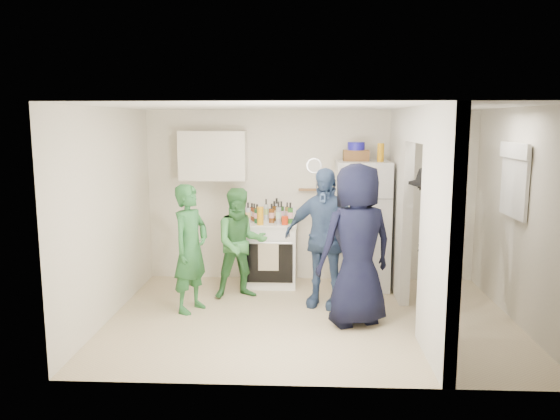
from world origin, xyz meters
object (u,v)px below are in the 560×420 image
object	(u,v)px
wicker_basket	(356,156)
blue_bowl	(356,146)
fridge	(362,225)
person_green_left	(191,248)
stove	(270,253)
person_navy	(357,245)
person_green_center	(241,243)
person_nook	(435,240)
person_denim	(324,238)
yellow_cup_stack_top	(381,153)

from	to	relation	value
wicker_basket	blue_bowl	size ratio (longest dim) A/B	1.46
fridge	wicker_basket	world-z (taller)	wicker_basket
fridge	person_green_left	xyz separation A→B (m)	(-2.20, -1.12, -0.10)
stove	person_green_left	bearing A→B (deg)	-128.32
person_green_left	person_navy	distance (m)	2.03
stove	blue_bowl	bearing A→B (deg)	0.95
person_green_left	wicker_basket	bearing A→B (deg)	-35.74
person_green_center	person_nook	bearing A→B (deg)	-29.61
blue_bowl	person_denim	size ratio (longest dim) A/B	0.14
wicker_basket	person_denim	bearing A→B (deg)	-117.38
yellow_cup_stack_top	fridge	bearing A→B (deg)	155.56
blue_bowl	person_nook	size ratio (longest dim) A/B	0.13
person_nook	person_navy	bearing A→B (deg)	-67.24
stove	person_green_left	xyz separation A→B (m)	(-0.90, -1.15, 0.33)
person_navy	yellow_cup_stack_top	bearing A→B (deg)	-131.19
stove	fridge	size ratio (longest dim) A/B	0.51
wicker_basket	person_green_center	world-z (taller)	wicker_basket
person_navy	person_denim	bearing A→B (deg)	-84.53
wicker_basket	person_green_left	distance (m)	2.63
fridge	person_green_center	world-z (taller)	fridge
fridge	blue_bowl	size ratio (longest dim) A/B	7.46
stove	yellow_cup_stack_top	xyz separation A→B (m)	(1.52, -0.13, 1.46)
fridge	person_denim	xyz separation A→B (m)	(-0.56, -0.84, -0.01)
blue_bowl	person_navy	bearing A→B (deg)	-94.12
stove	person_navy	bearing A→B (deg)	-54.07
person_denim	person_navy	xyz separation A→B (m)	(0.35, -0.63, 0.05)
blue_bowl	person_green_center	bearing A→B (deg)	-158.41
person_green_center	blue_bowl	bearing A→B (deg)	4.09
yellow_cup_stack_top	person_nook	bearing A→B (deg)	-60.95
wicker_basket	yellow_cup_stack_top	size ratio (longest dim) A/B	1.40
yellow_cup_stack_top	person_navy	distance (m)	1.74
person_green_left	fridge	bearing A→B (deg)	-37.87
stove	blue_bowl	distance (m)	1.95
person_green_center	person_denim	distance (m)	1.13
person_navy	person_nook	xyz separation A→B (m)	(0.98, 0.39, -0.02)
stove	person_green_center	size ratio (longest dim) A/B	0.62
person_denim	person_nook	distance (m)	1.35
stove	wicker_basket	size ratio (longest dim) A/B	2.63
wicker_basket	yellow_cup_stack_top	bearing A→B (deg)	-25.11
blue_bowl	person_nook	distance (m)	1.78
fridge	person_green_left	world-z (taller)	fridge
person_green_left	person_green_center	size ratio (longest dim) A/B	1.08
blue_bowl	person_navy	size ratio (longest dim) A/B	0.13
person_green_left	person_nook	bearing A→B (deg)	-64.09
stove	person_green_left	world-z (taller)	person_green_left
blue_bowl	person_green_left	world-z (taller)	blue_bowl
wicker_basket	blue_bowl	distance (m)	0.13
stove	person_nook	size ratio (longest dim) A/B	0.50
fridge	yellow_cup_stack_top	size ratio (longest dim) A/B	7.16
fridge	person_denim	world-z (taller)	fridge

